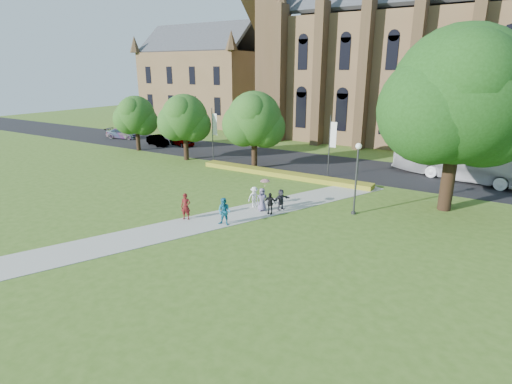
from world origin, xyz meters
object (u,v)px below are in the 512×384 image
Objects in this scene: car_1 at (158,140)px; pedestrian_0 at (186,206)px; large_tree at (460,96)px; tour_coach at (466,161)px; streetlamp at (357,170)px; car_2 at (123,133)px; car_0 at (182,140)px.

car_1 is 2.25× the size of pedestrian_0.
large_tree is 7.03× the size of pedestrian_0.
tour_coach is at bearing -67.27° from car_1.
streetlamp is 15.71m from tour_coach.
tour_coach is 37.85m from car_1.
car_2 is 37.34m from pedestrian_0.
car_1 is 8.79m from car_2.
large_tree is at bearing -82.36° from car_1.
car_2 is at bearing 122.31° from pedestrian_0.
large_tree reaches higher than streetlamp.
streetlamp is 1.17× the size of car_0.
car_0 is 0.87× the size of car_2.
streetlamp is 34.23m from car_1.
car_2 is at bearing 99.80° from car_1.
streetlamp is 1.24× the size of car_1.
streetlamp reaches higher than car_0.
car_2 is (-11.53, -0.24, -0.01)m from car_0.
large_tree is 1.00× the size of tour_coach.
streetlamp is at bearing -91.68° from car_1.
car_2 is (-8.67, 1.46, 0.05)m from car_1.
streetlamp is 42.86m from car_2.
car_0 is 28.73m from pedestrian_0.
car_1 is at bearing 139.89° from car_0.
car_1 is at bearing 107.27° from tour_coach.
pedestrian_0 is (-15.59, -21.77, -0.88)m from tour_coach.
streetlamp is 1.01× the size of car_2.
car_2 reaches higher than car_1.
car_1 is (-31.85, 12.27, -2.58)m from streetlamp.
large_tree is at bearing 39.29° from streetlamp.
car_0 is at bearing 104.75° from tour_coach.
car_2 is (-40.52, 13.74, -2.53)m from streetlamp.
large_tree is 2.94× the size of car_0.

